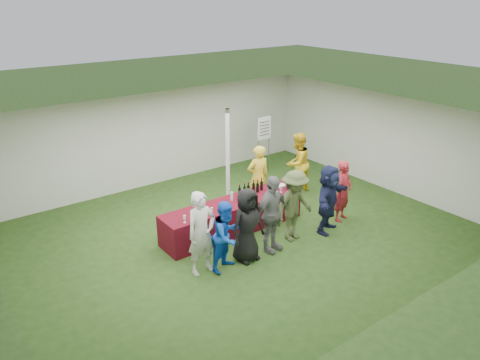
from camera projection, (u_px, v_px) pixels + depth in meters
ground at (240, 233)px, 11.07m from camera, size 60.00×60.00×0.00m
tent at (228, 161)px, 11.73m from camera, size 10.00×10.00×10.00m
serving_table at (233, 216)px, 11.06m from camera, size 3.60×0.80×0.75m
wine_bottles at (251, 189)px, 11.33m from camera, size 0.75×0.13×0.32m
wine_glasses at (222, 207)px, 10.41m from camera, size 2.77×0.08×0.16m
water_bottle at (232, 196)px, 10.95m from camera, size 0.07×0.07×0.23m
bar_towel at (281, 186)px, 11.79m from camera, size 0.25×0.18×0.03m
dump_bucket at (290, 186)px, 11.59m from camera, size 0.24×0.24×0.18m
wine_list_sign at (264, 132)px, 14.25m from camera, size 0.50×0.03×1.80m
staff_pourer at (258, 177)px, 12.06m from camera, size 0.68×0.49×1.71m
staff_back at (297, 163)px, 13.01m from camera, size 0.95×0.80×1.74m
customer_0 at (202, 233)px, 9.23m from camera, size 0.65×0.44×1.75m
customer_1 at (227, 236)px, 9.41m from camera, size 0.87×0.76×1.49m
customer_2 at (247, 225)px, 9.69m from camera, size 0.84×0.59×1.62m
customer_3 at (271, 214)px, 10.02m from camera, size 1.09×0.62×1.75m
customer_4 at (294, 206)px, 10.50m from camera, size 1.15×0.74×1.68m
customer_5 at (328, 199)px, 10.88m from camera, size 1.60×1.07×1.65m
customer_6 at (343, 191)px, 11.45m from camera, size 0.65×0.52×1.54m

